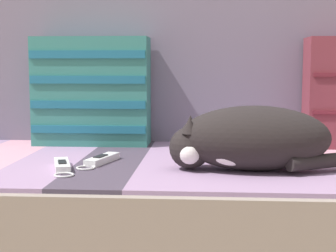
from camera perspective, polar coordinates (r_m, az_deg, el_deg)
The scene contains 6 objects.
couch at distance 1.54m, azimuth 3.92°, elevation -10.44°, with size 1.85×0.90×0.37m.
sofa_backrest at distance 1.85m, azimuth 4.07°, elevation 6.83°, with size 1.81×0.14×0.54m.
throw_pillow_striped at distance 1.75m, azimuth -8.49°, elevation 3.83°, with size 0.39×0.14×0.36m.
sleeping_cat at distance 1.31m, azimuth 8.73°, elevation -1.52°, with size 0.45×0.19×0.16m.
game_remote_near at distance 1.42m, azimuth -7.47°, elevation -3.72°, with size 0.09×0.20×0.02m.
game_remote_far at distance 1.35m, azimuth -11.71°, elevation -4.34°, with size 0.10×0.19×0.02m.
Camera 1 is at (0.00, -1.37, 0.63)m, focal length 55.00 mm.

